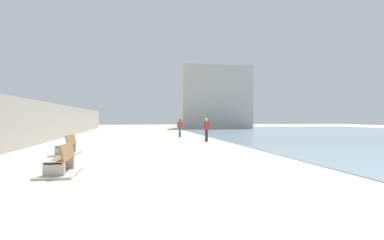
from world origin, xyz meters
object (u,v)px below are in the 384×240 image
(bench_far, at_px, (67,150))
(person_standing, at_px, (206,128))
(person_walking, at_px, (180,127))
(bench_near, at_px, (61,167))

(bench_far, xyz_separation_m, person_standing, (8.62, 7.37, 0.82))
(bench_far, xyz_separation_m, person_walking, (7.41, 13.45, 0.74))
(bench_far, height_order, person_walking, person_walking)
(person_walking, bearing_deg, person_standing, -78.73)
(bench_near, height_order, bench_far, same)
(bench_far, distance_m, person_walking, 15.37)
(person_walking, xyz_separation_m, person_standing, (1.21, -6.08, 0.07))
(bench_near, distance_m, person_walking, 20.21)
(person_standing, bearing_deg, bench_near, -120.37)
(bench_near, distance_m, person_standing, 15.16)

